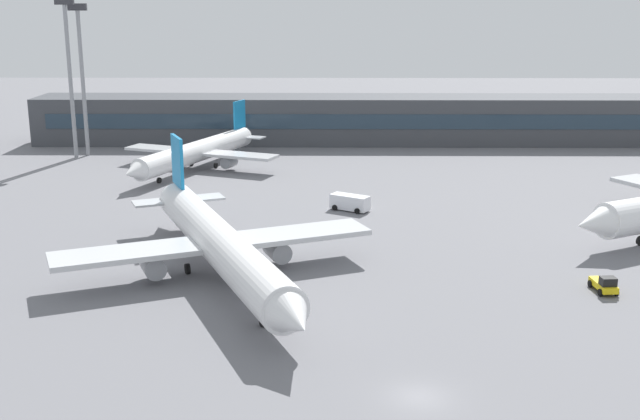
# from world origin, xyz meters

# --- Properties ---
(ground_plane) EXTENTS (400.00, 400.00, 0.00)m
(ground_plane) POSITION_xyz_m (0.00, 40.00, 0.00)
(ground_plane) COLOR slate
(terminal_building) EXTENTS (125.92, 12.13, 9.00)m
(terminal_building) POSITION_xyz_m (0.00, 103.97, 4.50)
(terminal_building) COLOR #3F4247
(terminal_building) RESTS_ON ground_plane
(airplane_near) EXTENTS (31.83, 44.26, 11.55)m
(airplane_near) POSITION_xyz_m (-17.16, 24.59, 3.52)
(airplane_near) COLOR silver
(airplane_near) RESTS_ON ground_plane
(airplane_far) EXTENTS (26.69, 37.17, 9.64)m
(airplane_far) POSITION_xyz_m (-28.03, 77.52, 2.94)
(airplane_far) COLOR silver
(airplane_far) RESTS_ON ground_plane
(baggage_tug_yellow) EXTENTS (2.05, 3.71, 1.75)m
(baggage_tug_yellow) POSITION_xyz_m (19.89, 20.85, 0.80)
(baggage_tug_yellow) COLOR yellow
(baggage_tug_yellow) RESTS_ON ground_plane
(service_van_white) EXTENTS (5.48, 4.41, 2.08)m
(service_van_white) POSITION_xyz_m (-3.54, 51.23, 1.11)
(service_van_white) COLOR white
(service_van_white) RESTS_ON ground_plane
(floodlight_tower_west) EXTENTS (3.20, 0.80, 27.51)m
(floodlight_tower_west) POSITION_xyz_m (-51.13, 87.60, 15.80)
(floodlight_tower_west) COLOR gray
(floodlight_tower_west) RESTS_ON ground_plane
(floodlight_tower_east) EXTENTS (3.20, 0.80, 26.52)m
(floodlight_tower_east) POSITION_xyz_m (-49.66, 89.79, 15.29)
(floodlight_tower_east) COLOR gray
(floodlight_tower_east) RESTS_ON ground_plane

